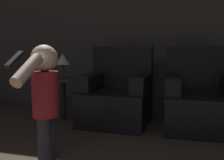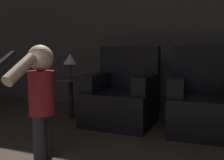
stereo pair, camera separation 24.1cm
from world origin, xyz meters
TOP-DOWN VIEW (x-y plane):
  - wall_back at (0.00, 4.50)m, footprint 8.40×0.05m
  - armchair_left at (-0.16, 3.74)m, footprint 0.81×0.81m
  - armchair_right at (0.82, 3.74)m, footprint 0.82×0.82m
  - person_toddler at (-0.43, 2.48)m, footprint 0.21×0.63m
  - side_table at (-0.86, 3.68)m, footprint 0.47×0.47m
  - lamp at (-0.86, 3.68)m, footprint 0.18×0.18m

SIDE VIEW (x-z plane):
  - armchair_left at x=-0.16m, z-range -0.15..0.80m
  - armchair_right at x=0.82m, z-range -0.15..0.80m
  - side_table at x=-0.86m, z-range 0.18..0.71m
  - person_toddler at x=-0.43m, z-range 0.08..1.02m
  - lamp at x=-0.86m, z-range 0.62..0.94m
  - wall_back at x=0.00m, z-range 0.00..2.60m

